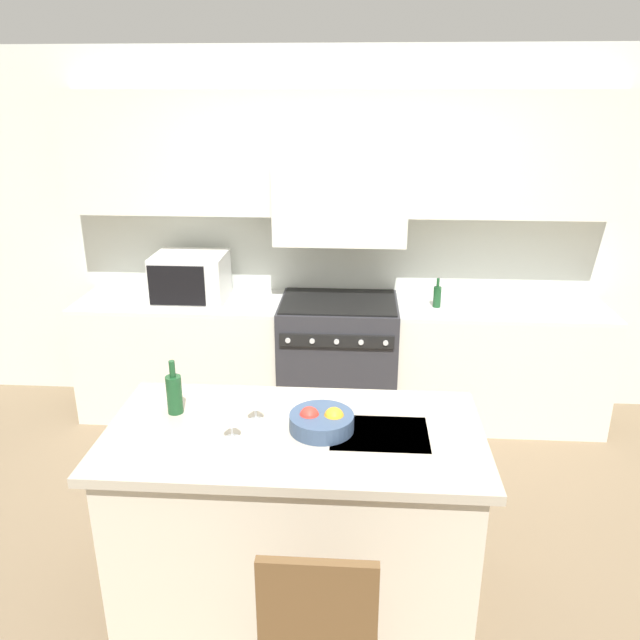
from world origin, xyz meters
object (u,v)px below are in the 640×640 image
range_stove (338,359)px  island_chair (319,637)px  fruit_bowl (322,421)px  wine_bottle (174,393)px  wine_glass_far (255,398)px  wine_glass_near (231,415)px  microwave (191,278)px  oil_bottle_on_counter (437,296)px

range_stove → island_chair: (0.04, -2.65, 0.09)m
fruit_bowl → wine_bottle: bearing=170.7°
wine_bottle → wine_glass_far: size_ratio=1.52×
wine_glass_far → island_chair: bearing=-67.5°
island_chair → wine_bottle: size_ratio=3.65×
wine_glass_near → microwave: bearing=109.6°
microwave → island_chair: microwave is taller
wine_glass_far → wine_bottle: bearing=171.4°
wine_bottle → wine_glass_far: (0.40, -0.06, 0.02)m
wine_bottle → oil_bottle_on_counter: bearing=50.2°
wine_glass_near → fruit_bowl: (0.39, 0.11, -0.08)m
wine_glass_far → oil_bottle_on_counter: size_ratio=0.82×
microwave → oil_bottle_on_counter: microwave is taller
range_stove → wine_bottle: size_ratio=3.49×
range_stove → wine_bottle: (-0.72, -1.73, 0.56)m
microwave → wine_glass_near: size_ratio=2.95×
microwave → oil_bottle_on_counter: (1.81, -0.03, -0.10)m
wine_glass_far → oil_bottle_on_counter: oil_bottle_on_counter is taller
range_stove → oil_bottle_on_counter: bearing=-0.7°
range_stove → fruit_bowl: fruit_bowl is taller
wine_glass_near → fruit_bowl: size_ratio=0.60×
wine_glass_near → wine_glass_far: (0.08, 0.16, 0.00)m
fruit_bowl → oil_bottle_on_counter: (0.72, 1.84, 0.02)m
microwave → wine_glass_near: bearing=-70.4°
island_chair → wine_bottle: bearing=129.3°
range_stove → microwave: 1.26m
island_chair → oil_bottle_on_counter: 2.76m
microwave → wine_bottle: bearing=-77.7°
range_stove → microwave: bearing=179.0°
range_stove → wine_bottle: wine_bottle is taller
oil_bottle_on_counter → range_stove: bearing=179.3°
island_chair → wine_glass_near: bearing=121.9°
range_stove → oil_bottle_on_counter: oil_bottle_on_counter is taller
island_chair → wine_bottle: 1.28m
microwave → wine_glass_far: 1.97m
fruit_bowl → microwave: bearing=120.4°
wine_glass_near → oil_bottle_on_counter: 2.24m
range_stove → wine_glass_far: 1.91m
microwave → wine_glass_far: bearing=-66.7°
range_stove → wine_glass_near: bearing=-101.5°
microwave → wine_bottle: 1.79m
wine_bottle → oil_bottle_on_counter: (1.43, 1.72, -0.04)m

